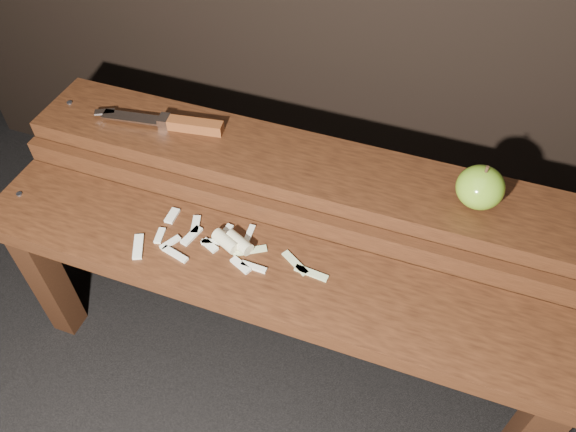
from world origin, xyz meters
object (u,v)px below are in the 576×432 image
(bench_rear_tier, at_px, (305,192))
(bench_front_tier, at_px, (267,293))
(apple, at_px, (480,187))
(knife, at_px, (179,124))

(bench_rear_tier, bearing_deg, bench_front_tier, -90.00)
(bench_rear_tier, relative_size, apple, 13.15)
(bench_front_tier, height_order, knife, knife)
(bench_rear_tier, height_order, apple, apple)
(bench_front_tier, xyz_separation_m, bench_rear_tier, (0.00, 0.23, 0.06))
(bench_rear_tier, xyz_separation_m, apple, (0.33, 0.00, 0.13))
(bench_rear_tier, relative_size, knife, 4.15)
(bench_front_tier, distance_m, knife, 0.41)
(bench_front_tier, xyz_separation_m, apple, (0.33, 0.23, 0.19))
(apple, bearing_deg, bench_rear_tier, -179.26)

